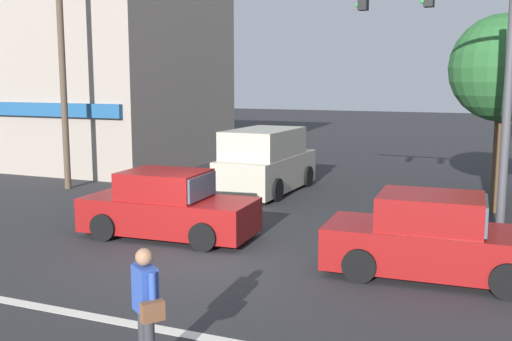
# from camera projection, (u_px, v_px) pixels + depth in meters

# --- Properties ---
(ground_plane) EXTENTS (120.00, 120.00, 0.00)m
(ground_plane) POSITION_uv_depth(u_px,v_px,m) (206.00, 258.00, 12.58)
(ground_plane) COLOR #2B2B2D
(lane_marking_stripe) EXTENTS (9.00, 0.24, 0.01)m
(lane_marking_stripe) POSITION_uv_depth(u_px,v_px,m) (102.00, 318.00, 9.39)
(lane_marking_stripe) COLOR silver
(lane_marking_stripe) RESTS_ON ground
(building_left_block) EXTENTS (13.57, 8.89, 9.02)m
(building_left_block) POSITION_uv_depth(u_px,v_px,m) (60.00, 62.00, 27.35)
(building_left_block) COLOR gray
(building_left_block) RESTS_ON ground
(street_tree) EXTENTS (2.95, 2.95, 5.50)m
(street_tree) POSITION_uv_depth(u_px,v_px,m) (504.00, 69.00, 16.36)
(street_tree) COLOR #4C3823
(street_tree) RESTS_ON ground
(utility_pole_near_left) EXTENTS (1.40, 0.22, 8.58)m
(utility_pole_near_left) POSITION_uv_depth(u_px,v_px,m) (62.00, 57.00, 19.93)
(utility_pole_near_left) COLOR brown
(utility_pole_near_left) RESTS_ON ground
(traffic_light_mast) EXTENTS (4.89, 0.39, 6.20)m
(traffic_light_mast) POSITION_uv_depth(u_px,v_px,m) (461.00, 58.00, 12.66)
(traffic_light_mast) COLOR #47474C
(traffic_light_mast) RESTS_ON ground
(sedan_crossing_center) EXTENTS (4.18, 2.03, 1.58)m
(sedan_crossing_center) POSITION_uv_depth(u_px,v_px,m) (434.00, 240.00, 11.33)
(sedan_crossing_center) COLOR maroon
(sedan_crossing_center) RESTS_ON ground
(van_approaching_near) EXTENTS (2.13, 4.64, 2.11)m
(van_approaching_near) POSITION_uv_depth(u_px,v_px,m) (266.00, 162.00, 19.84)
(van_approaching_near) COLOR #B7B29E
(van_approaching_near) RESTS_ON ground
(sedan_parked_curbside) EXTENTS (4.18, 2.05, 1.58)m
(sedan_parked_curbside) POSITION_uv_depth(u_px,v_px,m) (168.00, 207.00, 14.20)
(sedan_parked_curbside) COLOR maroon
(sedan_parked_curbside) RESTS_ON ground
(pedestrian_foreground_with_bag) EXTENTS (0.61, 0.56, 1.67)m
(pedestrian_foreground_with_bag) POSITION_uv_depth(u_px,v_px,m) (146.00, 305.00, 7.41)
(pedestrian_foreground_with_bag) COLOR #333338
(pedestrian_foreground_with_bag) RESTS_ON ground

